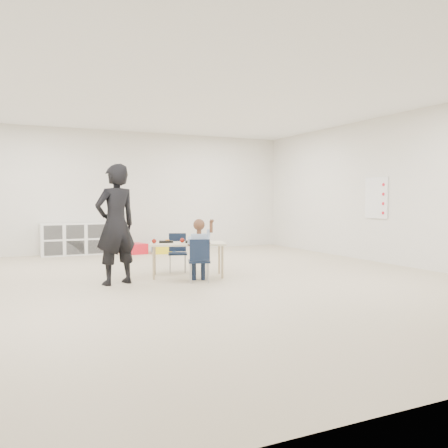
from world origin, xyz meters
name	(u,v)px	position (x,y,z in m)	size (l,w,h in m)	color
room	(198,187)	(0.00, 0.00, 1.40)	(9.00, 9.02, 2.80)	beige
table	(188,259)	(0.02, 0.49, 0.27)	(1.30, 0.93, 0.54)	beige
chair_near	(199,260)	(0.00, -0.05, 0.32)	(0.31, 0.29, 0.64)	#101B31
chair_far	(178,253)	(0.04, 1.02, 0.32)	(0.31, 0.29, 0.64)	#101B31
child	(199,248)	(0.00, -0.05, 0.51)	(0.43, 0.43, 1.01)	#A8BFE4
lunch_tray_near	(192,242)	(0.10, 0.49, 0.55)	(0.22, 0.16, 0.03)	black
lunch_tray_far	(166,242)	(-0.28, 0.67, 0.55)	(0.22, 0.16, 0.03)	black
milk_carton	(191,240)	(0.03, 0.36, 0.59)	(0.07, 0.07, 0.10)	white
bread_roll	(207,241)	(0.26, 0.29, 0.57)	(0.09, 0.09, 0.07)	tan
apple_near	(182,240)	(-0.05, 0.55, 0.57)	(0.07, 0.07, 0.07)	maroon
apple_far	(154,241)	(-0.49, 0.61, 0.57)	(0.07, 0.07, 0.07)	maroon
cubby_shelf	(74,239)	(-1.20, 4.28, 0.35)	(1.40, 0.40, 0.70)	white
rules_poster	(376,198)	(3.98, 0.60, 1.25)	(0.02, 0.60, 0.80)	white
adult	(116,224)	(-1.15, 0.29, 0.86)	(0.63, 0.41, 1.72)	black
bin_red	(136,248)	(0.10, 3.95, 0.11)	(0.37, 0.47, 0.23)	red
bin_yellow	(163,248)	(0.67, 3.80, 0.12)	(0.38, 0.49, 0.24)	yellow
bin_blue	(164,248)	(0.71, 3.86, 0.11)	(0.36, 0.47, 0.23)	#1644A5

